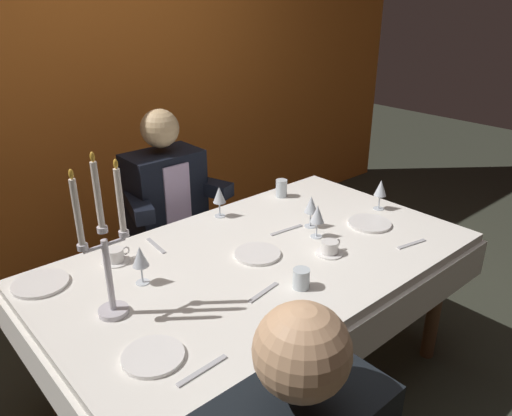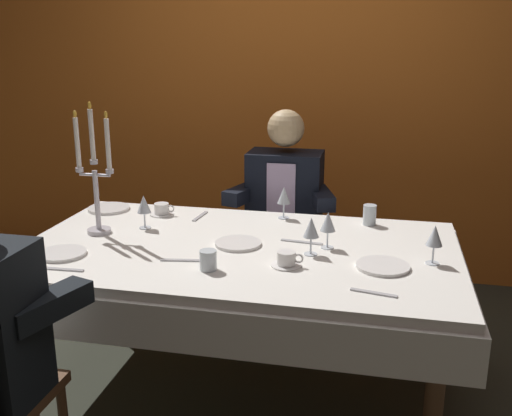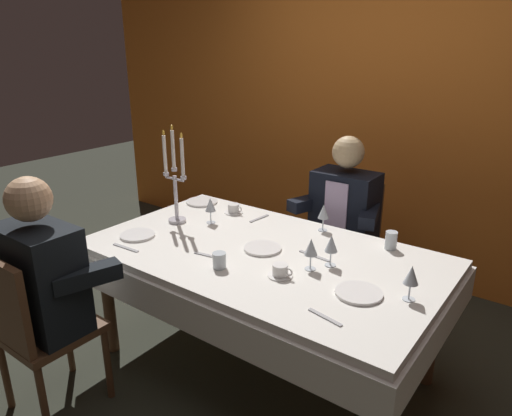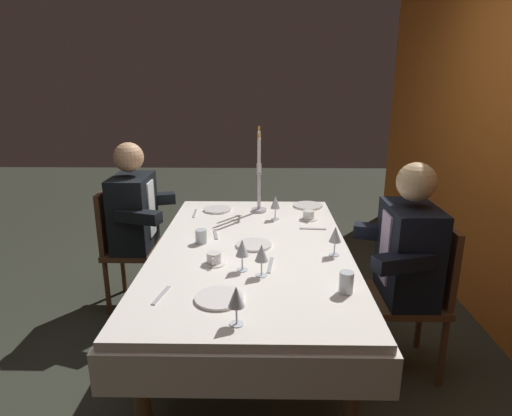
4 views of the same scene
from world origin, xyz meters
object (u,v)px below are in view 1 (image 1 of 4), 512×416
object	(u,v)px
wine_glass_2	(311,205)
dinner_plate_1	(257,254)
water_tumbler_0	(301,279)
coffee_cup_0	(330,248)
seated_diner_1	(165,196)
candelabra	(105,252)
coffee_cup_1	(116,256)
wine_glass_4	(381,189)
wine_glass_3	(140,257)
wine_glass_0	(317,215)
dining_table	(261,279)
water_tumbler_1	(281,188)
wine_glass_1	(219,195)
dinner_plate_2	(370,223)
dinner_plate_0	(153,356)
dinner_plate_3	(40,283)

from	to	relation	value
wine_glass_2	dinner_plate_1	bearing A→B (deg)	-173.33
water_tumbler_0	coffee_cup_0	distance (m)	0.31
dinner_plate_1	seated_diner_1	size ratio (longest dim) A/B	0.17
candelabra	coffee_cup_1	bearing A→B (deg)	61.92
candelabra	wine_glass_4	size ratio (longest dim) A/B	3.73
wine_glass_4	water_tumbler_0	world-z (taller)	wine_glass_4
wine_glass_3	wine_glass_0	bearing A→B (deg)	-12.70
dining_table	wine_glass_2	distance (m)	0.45
dinner_plate_1	wine_glass_4	distance (m)	0.84
wine_glass_0	water_tumbler_1	distance (m)	0.53
wine_glass_2	water_tumbler_0	xyz separation A→B (m)	(-0.43, -0.35, -0.08)
wine_glass_1	water_tumbler_1	bearing A→B (deg)	-2.10
dinner_plate_2	wine_glass_0	distance (m)	0.33
water_tumbler_0	coffee_cup_1	distance (m)	0.81
wine_glass_1	seated_diner_1	bearing A→B (deg)	98.72
water_tumbler_0	wine_glass_1	bearing A→B (deg)	77.04
wine_glass_3	water_tumbler_0	size ratio (longest dim) A/B	2.02
dinner_plate_1	water_tumbler_1	bearing A→B (deg)	37.28
wine_glass_4	water_tumbler_1	xyz separation A→B (m)	(-0.27, 0.47, -0.06)
dinner_plate_1	seated_diner_1	bearing A→B (deg)	85.90
candelabra	wine_glass_1	bearing A→B (deg)	27.36
wine_glass_1	water_tumbler_0	size ratio (longest dim) A/B	2.02
wine_glass_4	coffee_cup_1	distance (m)	1.39
candelabra	wine_glass_1	world-z (taller)	candelabra
wine_glass_0	water_tumbler_0	distance (m)	0.46
seated_diner_1	coffee_cup_0	bearing A→B (deg)	-79.99
coffee_cup_0	wine_glass_0	bearing A→B (deg)	62.67
dinner_plate_1	coffee_cup_1	xyz separation A→B (m)	(-0.50, 0.36, 0.02)
dining_table	water_tumbler_0	world-z (taller)	water_tumbler_0
wine_glass_0	wine_glass_2	size ratio (longest dim) A/B	1.00
candelabra	water_tumbler_0	xyz separation A→B (m)	(0.64, -0.33, -0.21)
dinner_plate_0	wine_glass_2	distance (m)	1.14
dinner_plate_1	wine_glass_3	size ratio (longest dim) A/B	1.26
dinner_plate_1	dinner_plate_2	xyz separation A→B (m)	(0.63, -0.14, 0.00)
coffee_cup_0	wine_glass_1	bearing A→B (deg)	100.87
dining_table	dinner_plate_1	size ratio (longest dim) A/B	9.41
candelabra	wine_glass_2	world-z (taller)	candelabra
dinner_plate_2	wine_glass_3	distance (m)	1.16
dinner_plate_1	dining_table	bearing A→B (deg)	-56.08
coffee_cup_1	wine_glass_2	bearing A→B (deg)	-19.70
dinner_plate_2	coffee_cup_1	distance (m)	1.23
coffee_cup_0	seated_diner_1	size ratio (longest dim) A/B	0.11
coffee_cup_0	dinner_plate_3	bearing A→B (deg)	150.85
dinner_plate_0	dinner_plate_3	xyz separation A→B (m)	(-0.11, 0.67, 0.00)
water_tumbler_1	water_tumbler_0	bearing A→B (deg)	-129.36
wine_glass_3	wine_glass_4	xyz separation A→B (m)	(1.32, -0.18, -0.00)
wine_glass_1	coffee_cup_0	xyz separation A→B (m)	(0.12, -0.64, -0.09)
wine_glass_2	wine_glass_0	bearing A→B (deg)	-122.21
candelabra	water_tumbler_0	world-z (taller)	candelabra
wine_glass_0	wine_glass_3	world-z (taller)	same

